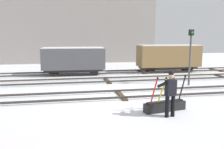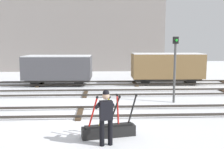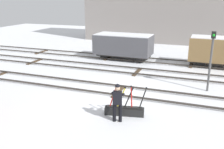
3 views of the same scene
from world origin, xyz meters
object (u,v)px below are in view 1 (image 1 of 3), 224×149
Objects in this scene: signal_post at (190,51)px; freight_car_near_switch at (168,56)px; rail_worker at (170,91)px; switch_lever_frame at (165,105)px; freight_car_mid_siding at (74,59)px.

signal_post is 5.86m from freight_car_near_switch.
rail_worker is at bearing -112.23° from freight_car_near_switch.
signal_post is at bearing 40.81° from switch_lever_frame.
freight_car_mid_siding is at bearing -178.57° from freight_car_near_switch.
freight_car_mid_siding is at bearing 94.86° from rail_worker.
freight_car_mid_siding is (-3.24, 10.99, 0.29)m from rail_worker.
freight_car_near_switch is at bearing 1.62° from freight_car_mid_siding.
rail_worker is at bearing -71.97° from freight_car_mid_siding.
signal_post is 9.00m from freight_car_mid_siding.
freight_car_near_switch is 8.05m from freight_car_mid_siding.
signal_post reaches higher than freight_car_mid_siding.
rail_worker is 0.33× the size of freight_car_near_switch.
freight_car_near_switch reaches higher than freight_car_mid_siding.
rail_worker reaches higher than switch_lever_frame.
signal_post reaches higher than rail_worker.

